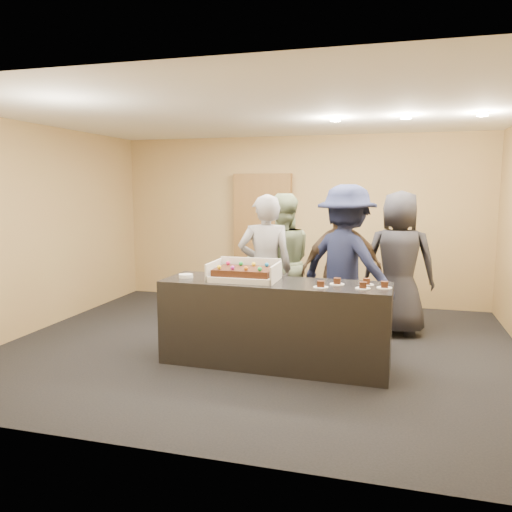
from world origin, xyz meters
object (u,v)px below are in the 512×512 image
at_px(plate_stack, 186,276).
at_px(storage_cabinet, 263,238).
at_px(cake_box, 245,275).
at_px(serving_counter, 275,323).
at_px(person_brown_extra, 342,270).
at_px(sheet_cake, 244,271).
at_px(person_dark_suit, 399,263).
at_px(person_server_grey, 265,269).
at_px(person_sage_man, 281,263).
at_px(person_navy_man, 346,264).

bearing_deg(plate_stack, storage_cabinet, 88.20).
bearing_deg(storage_cabinet, cake_box, -79.00).
distance_m(serving_counter, cake_box, 0.60).
xyz_separation_m(cake_box, person_brown_extra, (0.92, 1.13, -0.09)).
height_order(serving_counter, person_brown_extra, person_brown_extra).
bearing_deg(sheet_cake, person_brown_extra, 51.51).
distance_m(storage_cabinet, person_dark_suit, 2.60).
xyz_separation_m(storage_cabinet, person_brown_extra, (1.49, -1.78, -0.19)).
distance_m(storage_cabinet, person_server_grey, 2.30).
relative_size(serving_counter, person_brown_extra, 1.40).
height_order(storage_cabinet, person_brown_extra, storage_cabinet).
height_order(serving_counter, plate_stack, plate_stack).
height_order(cake_box, person_server_grey, person_server_grey).
relative_size(sheet_cake, person_brown_extra, 0.36).
height_order(sheet_cake, person_sage_man, person_sage_man).
height_order(plate_stack, person_sage_man, person_sage_man).
relative_size(sheet_cake, person_dark_suit, 0.33).
bearing_deg(plate_stack, person_dark_suit, 34.41).
bearing_deg(person_brown_extra, person_navy_man, 95.83).
relative_size(sheet_cake, plate_stack, 3.92).
bearing_deg(sheet_cake, cake_box, 89.04).
distance_m(cake_box, person_dark_suit, 2.19).
bearing_deg(person_server_grey, person_navy_man, 178.84).
xyz_separation_m(person_sage_man, person_navy_man, (0.86, -0.25, 0.06)).
bearing_deg(person_sage_man, plate_stack, 37.34).
height_order(sheet_cake, plate_stack, sheet_cake).
xyz_separation_m(storage_cabinet, cake_box, (0.57, -2.92, -0.10)).
bearing_deg(person_brown_extra, person_dark_suit, -168.18).
height_order(person_sage_man, person_brown_extra, person_sage_man).
distance_m(plate_stack, person_sage_man, 1.50).
bearing_deg(person_dark_suit, cake_box, 44.30).
bearing_deg(person_server_grey, serving_counter, 94.69).
bearing_deg(person_brown_extra, sheet_cake, 35.45).
xyz_separation_m(storage_cabinet, person_sage_man, (0.69, -1.69, -0.15)).
height_order(storage_cabinet, person_server_grey, storage_cabinet).
distance_m(sheet_cake, person_server_grey, 0.74).
bearing_deg(sheet_cake, storage_cabinet, 100.90).
xyz_separation_m(person_server_grey, person_sage_man, (0.08, 0.51, 0.00)).
xyz_separation_m(storage_cabinet, sheet_cake, (0.57, -2.94, -0.05)).
height_order(sheet_cake, person_brown_extra, person_brown_extra).
bearing_deg(person_dark_suit, person_navy_man, 41.20).
height_order(person_server_grey, person_navy_man, person_navy_man).
bearing_deg(person_server_grey, sheet_cake, 69.56).
height_order(person_sage_man, person_dark_suit, person_dark_suit).
bearing_deg(plate_stack, person_navy_man, 32.15).
bearing_deg(person_sage_man, person_server_grey, 60.02).
bearing_deg(storage_cabinet, person_sage_man, -67.81).
relative_size(person_sage_man, person_dark_suit, 0.98).
height_order(sheet_cake, person_server_grey, person_server_grey).
relative_size(person_navy_man, person_brown_extra, 1.12).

